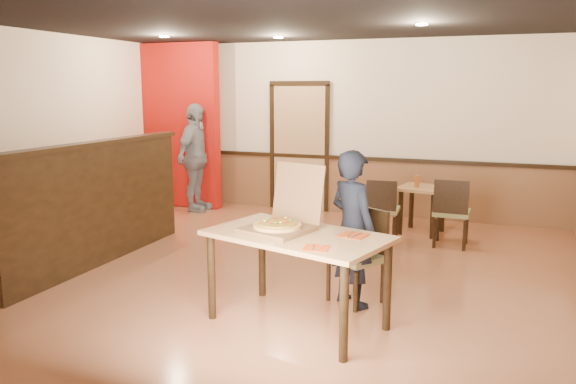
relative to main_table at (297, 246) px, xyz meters
name	(u,v)px	position (x,y,z in m)	size (l,w,h in m)	color
floor	(263,277)	(-0.77, 1.04, -0.71)	(7.00, 7.00, 0.00)	#AA6542
ceiling	(261,12)	(-0.77, 1.04, 2.09)	(7.00, 7.00, 0.00)	black
wall_back	(347,128)	(-0.77, 4.54, 0.69)	(7.00, 7.00, 0.00)	#FFE8C7
wall_left	(9,140)	(-4.27, 1.04, 0.69)	(7.00, 7.00, 0.00)	#FFE8C7
wainscot_back	(345,186)	(-0.77, 4.51, -0.26)	(7.00, 0.04, 0.90)	brown
chair_rail_back	(345,158)	(-0.77, 4.49, 0.21)	(7.00, 0.06, 0.06)	black
back_door	(299,148)	(-1.57, 4.50, 0.34)	(0.90, 0.06, 2.10)	tan
booth_partition	(99,202)	(-2.77, 0.84, 0.03)	(0.20, 3.10, 1.44)	black
red_accent_panel	(176,126)	(-3.67, 4.04, 0.69)	(1.60, 0.20, 2.78)	#A9110C
spot_a	(164,36)	(-3.07, 2.84, 2.07)	(0.14, 0.14, 0.02)	#FCECB1
spot_b	(278,37)	(-1.57, 3.54, 2.07)	(0.14, 0.14, 0.02)	#FCECB1
spot_c	(422,24)	(0.63, 2.54, 2.07)	(0.14, 0.14, 0.02)	#FCECB1
main_table	(297,246)	(0.00, 0.00, 0.00)	(1.71, 1.26, 0.82)	#B4804B
diner_chair	(361,251)	(0.39, 0.74, -0.22)	(0.61, 0.61, 0.90)	olive
side_chair_left	(382,207)	(0.16, 2.98, -0.24)	(0.44, 0.44, 0.85)	olive
side_chair_right	(451,210)	(1.05, 2.98, -0.21)	(0.46, 0.46, 0.91)	olive
side_table	(422,198)	(0.60, 3.59, -0.21)	(0.73, 0.73, 0.67)	#B4804B
diner	(352,229)	(0.33, 0.61, 0.04)	(0.54, 0.36, 1.49)	black
passerby	(195,158)	(-3.16, 3.79, 0.19)	(1.06, 0.44, 1.80)	gray
pizza_box	(281,222)	(-0.17, 0.06, 0.18)	(0.68, 0.74, 0.56)	brown
pizza	(277,226)	(-0.19, 0.00, 0.16)	(0.42, 0.42, 0.03)	gold
napkin_near	(316,248)	(0.29, -0.37, 0.11)	(0.22, 0.22, 0.01)	#C03A0D
napkin_far	(353,235)	(0.46, 0.10, 0.11)	(0.26, 0.26, 0.01)	#C03A0D
condiment	(417,181)	(0.53, 3.54, 0.04)	(0.07, 0.07, 0.17)	#984A1B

